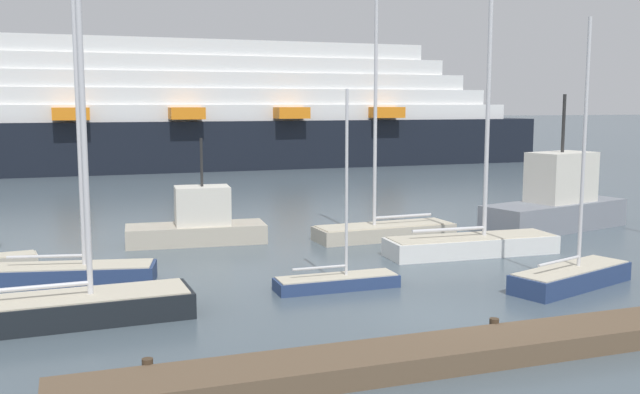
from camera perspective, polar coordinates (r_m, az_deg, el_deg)
ground_plane at (r=20.79m, az=10.35°, el=-9.51°), size 600.00×600.00×0.00m
dock_pier at (r=18.25m, az=15.24°, el=-11.21°), size 21.44×1.85×0.63m
sailboat_0 at (r=32.23m, az=5.14°, el=-2.46°), size 6.43×2.09×10.83m
sailboat_1 at (r=23.57m, az=1.36°, el=-6.56°), size 4.11×1.14×6.49m
sailboat_3 at (r=29.37m, az=11.99°, el=-3.36°), size 7.10×2.15×12.74m
sailboat_4 at (r=25.15m, az=19.39°, el=-5.81°), size 5.14×2.94×8.77m
sailboat_5 at (r=25.53m, az=-19.19°, el=-5.50°), size 5.72×2.70×10.46m
sailboat_6 at (r=21.15m, az=-19.18°, el=-8.10°), size 6.64×2.18×10.14m
fishing_boat_0 at (r=36.31m, az=18.33°, el=-0.35°), size 8.25×4.37×6.47m
fishing_boat_1 at (r=31.51m, az=-9.65°, el=-2.05°), size 6.11×2.60×4.55m
cruise_ship at (r=68.60m, az=-15.38°, el=6.41°), size 81.21×12.83×15.83m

